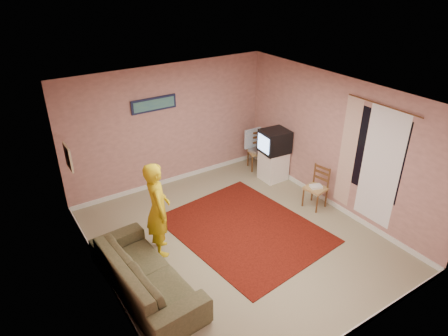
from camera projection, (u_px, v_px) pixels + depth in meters
ground at (236, 239)px, 7.04m from camera, size 5.00×5.00×0.00m
wall_back at (169, 127)px, 8.30m from camera, size 4.50×0.02×2.60m
wall_front at (361, 262)px, 4.58m from camera, size 4.50×0.02×2.60m
wall_left at (99, 218)px, 5.35m from camera, size 0.02×5.00×2.60m
wall_right at (335, 144)px, 7.53m from camera, size 0.02×5.00×2.60m
ceiling at (238, 97)px, 5.84m from camera, size 4.50×5.00×0.02m
baseboard_back at (173, 179)px, 8.87m from camera, size 4.50×0.02×0.10m
baseboard_front at (345, 336)px, 5.17m from camera, size 4.50×0.02×0.10m
baseboard_left at (112, 288)px, 5.94m from camera, size 0.02×5.00×0.10m
baseboard_right at (327, 200)px, 8.10m from camera, size 0.02×5.00×0.10m
window at (376, 154)px, 6.79m from camera, size 0.01×1.10×1.50m
curtain_sheer at (380, 168)px, 6.76m from camera, size 0.01×0.75×2.10m
curtain_floral at (348, 153)px, 7.27m from camera, size 0.01×0.35×2.10m
curtain_rod at (383, 105)px, 6.36m from camera, size 0.02×1.40×0.02m
picture_back at (154, 104)px, 7.87m from camera, size 0.95×0.04×0.28m
picture_left at (68, 157)px, 6.44m from camera, size 0.04×0.38×0.42m
area_rug at (245, 229)px, 7.30m from camera, size 2.52×3.00×0.01m
tv_cabinet at (273, 165)px, 8.85m from camera, size 0.52×0.48×0.67m
crt_tv at (275, 141)px, 8.58m from camera, size 0.62×0.56×0.50m
chair_a at (257, 148)px, 9.22m from camera, size 0.49×0.48×0.47m
dvd_player at (257, 150)px, 9.25m from camera, size 0.40×0.32×0.06m
blue_throw at (253, 138)px, 9.28m from camera, size 0.43×0.05×0.46m
chair_b at (316, 184)px, 7.75m from camera, size 0.43×0.44×0.46m
game_console at (316, 186)px, 7.78m from camera, size 0.26×0.22×0.05m
sofa at (146, 273)px, 5.82m from camera, size 1.02×2.25×0.64m
person at (158, 209)px, 6.40m from camera, size 0.54×0.68×1.65m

